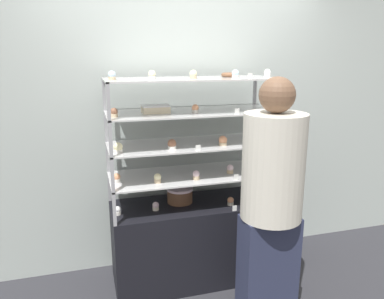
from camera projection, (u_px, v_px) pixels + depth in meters
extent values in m
plane|color=#2D2D33|center=(192.00, 277.00, 3.26)|extent=(20.00, 20.00, 0.00)
cube|color=#A8B2AD|center=(179.00, 122.00, 3.32)|extent=(8.00, 0.05, 2.60)
cube|color=black|center=(192.00, 241.00, 3.17)|extent=(1.32, 0.52, 0.69)
cube|color=#99999E|center=(109.00, 186.00, 3.12)|extent=(0.02, 0.02, 0.25)
cube|color=#99999E|center=(251.00, 173.00, 3.46)|extent=(0.02, 0.02, 0.25)
cube|color=#99999E|center=(114.00, 209.00, 2.65)|extent=(0.02, 0.02, 0.25)
cube|color=#99999E|center=(278.00, 191.00, 3.00)|extent=(0.02, 0.02, 0.25)
cube|color=silver|center=(192.00, 175.00, 3.03)|extent=(1.32, 0.52, 0.01)
cube|color=#99999E|center=(108.00, 157.00, 3.05)|extent=(0.02, 0.02, 0.25)
cube|color=#99999E|center=(253.00, 146.00, 3.40)|extent=(0.02, 0.02, 0.25)
cube|color=#99999E|center=(112.00, 175.00, 2.59)|extent=(0.02, 0.02, 0.25)
cube|color=#99999E|center=(280.00, 161.00, 2.94)|extent=(0.02, 0.02, 0.25)
cube|color=silver|center=(192.00, 144.00, 2.96)|extent=(1.32, 0.52, 0.01)
cube|color=#99999E|center=(106.00, 126.00, 2.99)|extent=(0.02, 0.02, 0.25)
cube|color=#99999E|center=(254.00, 119.00, 3.34)|extent=(0.02, 0.02, 0.25)
cube|color=#99999E|center=(110.00, 139.00, 2.53)|extent=(0.02, 0.02, 0.25)
cube|color=#99999E|center=(282.00, 129.00, 2.87)|extent=(0.02, 0.02, 0.25)
cube|color=silver|center=(192.00, 112.00, 2.90)|extent=(1.32, 0.52, 0.01)
cube|color=#99999E|center=(104.00, 94.00, 2.93)|extent=(0.02, 0.02, 0.25)
cube|color=#99999E|center=(255.00, 90.00, 3.28)|extent=(0.02, 0.02, 0.25)
cube|color=#99999E|center=(108.00, 102.00, 2.46)|extent=(0.02, 0.02, 0.25)
cube|color=#99999E|center=(284.00, 96.00, 2.81)|extent=(0.02, 0.02, 0.25)
cube|color=silver|center=(192.00, 79.00, 2.84)|extent=(1.32, 0.52, 0.01)
cylinder|color=brown|center=(180.00, 196.00, 3.10)|extent=(0.21, 0.21, 0.11)
cylinder|color=silver|center=(180.00, 189.00, 3.09)|extent=(0.22, 0.22, 0.02)
cube|color=beige|center=(156.00, 110.00, 2.83)|extent=(0.20, 0.14, 0.05)
cube|color=white|center=(156.00, 106.00, 2.82)|extent=(0.21, 0.14, 0.01)
cylinder|color=white|center=(118.00, 213.00, 2.87)|extent=(0.05, 0.05, 0.03)
sphere|color=white|center=(118.00, 210.00, 2.86)|extent=(0.05, 0.05, 0.05)
cylinder|color=beige|center=(156.00, 208.00, 2.95)|extent=(0.05, 0.05, 0.03)
sphere|color=silver|center=(156.00, 205.00, 2.94)|extent=(0.05, 0.05, 0.05)
cylinder|color=beige|center=(230.00, 203.00, 3.05)|extent=(0.05, 0.05, 0.03)
sphere|color=#E5996B|center=(231.00, 200.00, 3.05)|extent=(0.05, 0.05, 0.05)
cylinder|color=beige|center=(262.00, 198.00, 3.16)|extent=(0.05, 0.05, 0.03)
sphere|color=silver|center=(262.00, 195.00, 3.15)|extent=(0.05, 0.05, 0.05)
cube|color=white|center=(235.00, 208.00, 2.93)|extent=(0.04, 0.00, 0.04)
cylinder|color=white|center=(117.00, 181.00, 2.82)|extent=(0.05, 0.05, 0.03)
sphere|color=#E5996B|center=(117.00, 177.00, 2.81)|extent=(0.06, 0.06, 0.06)
cylinder|color=#CCB28C|center=(158.00, 181.00, 2.82)|extent=(0.05, 0.05, 0.03)
sphere|color=#F4EAB2|center=(158.00, 177.00, 2.81)|extent=(0.06, 0.06, 0.06)
cylinder|color=#CCB28C|center=(196.00, 178.00, 2.89)|extent=(0.05, 0.05, 0.03)
sphere|color=silver|center=(196.00, 174.00, 2.88)|extent=(0.06, 0.06, 0.06)
cylinder|color=#CCB28C|center=(230.00, 171.00, 3.04)|extent=(0.05, 0.05, 0.03)
sphere|color=silver|center=(230.00, 168.00, 3.03)|extent=(0.06, 0.06, 0.06)
cylinder|color=beige|center=(263.00, 169.00, 3.09)|extent=(0.05, 0.05, 0.03)
sphere|color=silver|center=(263.00, 166.00, 3.09)|extent=(0.06, 0.06, 0.06)
cube|color=white|center=(236.00, 177.00, 2.87)|extent=(0.04, 0.00, 0.04)
cylinder|color=white|center=(118.00, 151.00, 2.68)|extent=(0.06, 0.06, 0.02)
sphere|color=#F4EAB2|center=(118.00, 147.00, 2.67)|extent=(0.07, 0.07, 0.07)
cylinder|color=white|center=(172.00, 147.00, 2.78)|extent=(0.06, 0.06, 0.02)
sphere|color=#8C5B42|center=(172.00, 143.00, 2.78)|extent=(0.07, 0.07, 0.07)
cylinder|color=#CCB28C|center=(223.00, 144.00, 2.90)|extent=(0.06, 0.06, 0.02)
sphere|color=#E5996B|center=(223.00, 140.00, 2.89)|extent=(0.07, 0.07, 0.07)
cylinder|color=#CCB28C|center=(269.00, 141.00, 3.00)|extent=(0.06, 0.06, 0.02)
sphere|color=#E5996B|center=(269.00, 137.00, 3.00)|extent=(0.07, 0.07, 0.07)
cube|color=white|center=(198.00, 148.00, 2.73)|extent=(0.04, 0.00, 0.04)
cylinder|color=#CCB28C|center=(114.00, 115.00, 2.63)|extent=(0.05, 0.05, 0.03)
sphere|color=#8C5B42|center=(114.00, 111.00, 2.62)|extent=(0.05, 0.05, 0.05)
cylinder|color=white|center=(195.00, 111.00, 2.81)|extent=(0.05, 0.05, 0.03)
sphere|color=#E5996B|center=(195.00, 108.00, 2.81)|extent=(0.05, 0.05, 0.05)
cylinder|color=beige|center=(268.00, 109.00, 2.94)|extent=(0.05, 0.05, 0.03)
sphere|color=white|center=(268.00, 105.00, 2.94)|extent=(0.05, 0.05, 0.05)
cube|color=white|center=(237.00, 112.00, 2.74)|extent=(0.04, 0.00, 0.04)
cylinder|color=#CCB28C|center=(112.00, 78.00, 2.62)|extent=(0.05, 0.05, 0.02)
sphere|color=silver|center=(112.00, 74.00, 2.61)|extent=(0.05, 0.05, 0.05)
cylinder|color=white|center=(152.00, 78.00, 2.70)|extent=(0.05, 0.05, 0.02)
sphere|color=#F4EAB2|center=(152.00, 74.00, 2.70)|extent=(0.05, 0.05, 0.05)
cylinder|color=#CCB28C|center=(193.00, 77.00, 2.76)|extent=(0.05, 0.05, 0.02)
sphere|color=#F4EAB2|center=(193.00, 73.00, 2.75)|extent=(0.05, 0.05, 0.05)
cylinder|color=white|center=(235.00, 77.00, 2.81)|extent=(0.05, 0.05, 0.02)
sphere|color=silver|center=(235.00, 73.00, 2.80)|extent=(0.05, 0.05, 0.05)
cylinder|color=white|center=(267.00, 76.00, 2.91)|extent=(0.05, 0.05, 0.02)
sphere|color=white|center=(267.00, 72.00, 2.91)|extent=(0.05, 0.05, 0.05)
cube|color=white|center=(250.00, 76.00, 2.71)|extent=(0.04, 0.00, 0.04)
torus|color=brown|center=(229.00, 75.00, 2.99)|extent=(0.13, 0.13, 0.03)
cube|color=#282D47|center=(267.00, 270.00, 2.63)|extent=(0.39, 0.21, 0.81)
cylinder|color=beige|center=(273.00, 167.00, 2.44)|extent=(0.41, 0.41, 0.71)
sphere|color=brown|center=(277.00, 95.00, 2.33)|extent=(0.23, 0.23, 0.23)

